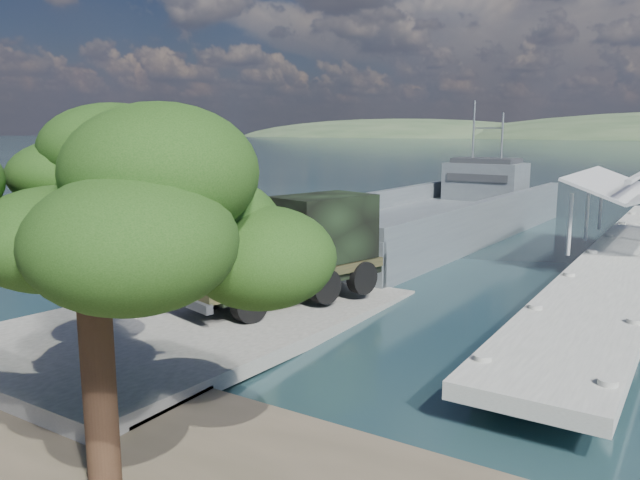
{
  "coord_description": "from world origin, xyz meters",
  "views": [
    {
      "loc": [
        16.37,
        -18.39,
        7.59
      ],
      "look_at": [
        0.99,
        6.0,
        2.46
      ],
      "focal_mm": 35.0,
      "sensor_mm": 36.0,
      "label": 1
    }
  ],
  "objects_px": {
    "military_truck": "(295,250)",
    "pier": "(633,241)",
    "landing_craft": "(431,225)",
    "overhang_tree": "(90,205)",
    "soldier": "(172,293)"
  },
  "relations": [
    {
      "from": "soldier",
      "to": "overhang_tree",
      "type": "relative_size",
      "value": 0.23
    },
    {
      "from": "overhang_tree",
      "to": "pier",
      "type": "bearing_deg",
      "value": 76.28
    },
    {
      "from": "overhang_tree",
      "to": "military_truck",
      "type": "bearing_deg",
      "value": 107.19
    },
    {
      "from": "military_truck",
      "to": "pier",
      "type": "bearing_deg",
      "value": 70.71
    },
    {
      "from": "pier",
      "to": "military_truck",
      "type": "height_order",
      "value": "pier"
    },
    {
      "from": "landing_craft",
      "to": "overhang_tree",
      "type": "xyz_separation_m",
      "value": [
        6.2,
        -33.27,
        5.22
      ]
    },
    {
      "from": "pier",
      "to": "landing_craft",
      "type": "distance_m",
      "value": 13.96
    },
    {
      "from": "pier",
      "to": "military_truck",
      "type": "distance_m",
      "value": 19.64
    },
    {
      "from": "landing_craft",
      "to": "overhang_tree",
      "type": "relative_size",
      "value": 4.37
    },
    {
      "from": "pier",
      "to": "soldier",
      "type": "bearing_deg",
      "value": -123.41
    },
    {
      "from": "soldier",
      "to": "overhang_tree",
      "type": "bearing_deg",
      "value": -75.4
    },
    {
      "from": "military_truck",
      "to": "soldier",
      "type": "height_order",
      "value": "military_truck"
    },
    {
      "from": "soldier",
      "to": "landing_craft",
      "type": "bearing_deg",
      "value": 66.0
    },
    {
      "from": "military_truck",
      "to": "soldier",
      "type": "xyz_separation_m",
      "value": [
        -2.53,
        -4.56,
        -1.18
      ]
    },
    {
      "from": "military_truck",
      "to": "landing_craft",
      "type": "bearing_deg",
      "value": 111.44
    }
  ]
}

